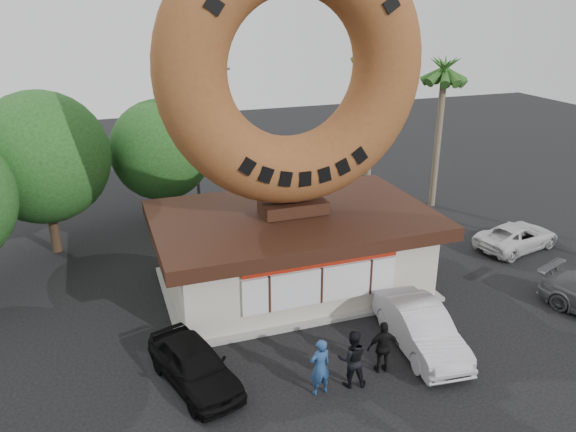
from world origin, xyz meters
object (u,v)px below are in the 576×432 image
(giant_donut, at_px, (294,69))
(person_center, at_px, (352,358))
(car_black, at_px, (194,364))
(street_lamp, at_px, (198,134))
(car_silver, at_px, (420,328))
(person_left, at_px, (320,367))
(person_right, at_px, (383,347))
(donut_shop, at_px, (293,247))
(car_white, at_px, (517,236))

(giant_donut, xyz_separation_m, person_center, (-0.49, -6.74, -7.98))
(giant_donut, height_order, car_black, giant_donut)
(street_lamp, height_order, car_silver, street_lamp)
(street_lamp, height_order, car_black, street_lamp)
(person_left, bearing_deg, person_right, -179.59)
(donut_shop, distance_m, person_left, 7.00)
(street_lamp, bearing_deg, car_white, -36.95)
(car_black, bearing_deg, person_center, -36.22)
(giant_donut, distance_m, person_center, 10.46)
(street_lamp, bearing_deg, person_center, -85.34)
(car_black, height_order, car_white, car_black)
(donut_shop, distance_m, person_center, 6.79)
(person_left, height_order, car_black, person_left)
(street_lamp, height_order, person_right, street_lamp)
(car_white, bearing_deg, giant_donut, 77.06)
(street_lamp, bearing_deg, car_black, -102.16)
(giant_donut, bearing_deg, car_silver, -65.37)
(person_center, height_order, car_black, person_center)
(person_center, xyz_separation_m, person_right, (1.24, 0.28, -0.05))
(car_white, bearing_deg, person_left, 104.54)
(person_center, height_order, car_white, person_center)
(street_lamp, relative_size, car_white, 1.80)
(person_center, distance_m, car_black, 4.91)
(person_center, height_order, person_right, person_center)
(person_center, bearing_deg, donut_shop, -78.72)
(giant_donut, relative_size, person_left, 5.41)
(person_center, bearing_deg, car_white, -135.38)
(street_lamp, distance_m, person_left, 17.15)
(street_lamp, relative_size, person_center, 4.14)
(street_lamp, relative_size, car_silver, 1.70)
(giant_donut, xyz_separation_m, street_lamp, (-1.86, 10.00, -4.46))
(person_left, relative_size, car_silver, 0.40)
(car_black, bearing_deg, person_right, -29.67)
(giant_donut, height_order, car_white, giant_donut)
(car_silver, relative_size, car_white, 1.06)
(giant_donut, bearing_deg, person_right, -83.38)
(person_left, xyz_separation_m, person_right, (2.33, 0.32, -0.04))
(giant_donut, xyz_separation_m, car_white, (11.50, -0.05, -8.33))
(car_black, xyz_separation_m, car_silver, (7.71, -0.63, 0.06))
(person_center, bearing_deg, car_silver, -145.86)
(donut_shop, distance_m, giant_donut, 7.18)
(donut_shop, height_order, giant_donut, giant_donut)
(car_black, bearing_deg, person_left, -42.24)
(donut_shop, bearing_deg, giant_donut, 90.00)
(car_black, relative_size, car_white, 0.94)
(giant_donut, bearing_deg, car_black, -135.23)
(person_left, relative_size, car_white, 0.43)
(person_left, bearing_deg, person_center, 174.77)
(person_center, bearing_deg, person_right, -151.89)
(donut_shop, distance_m, person_right, 6.55)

